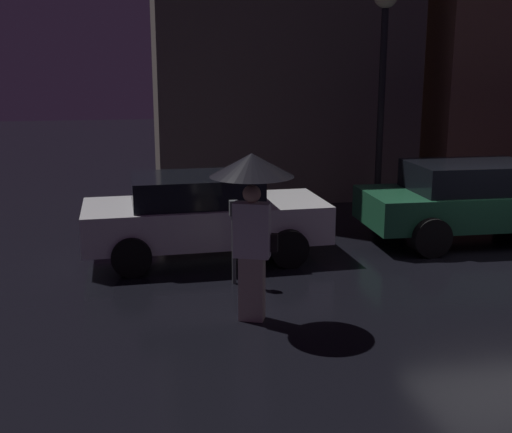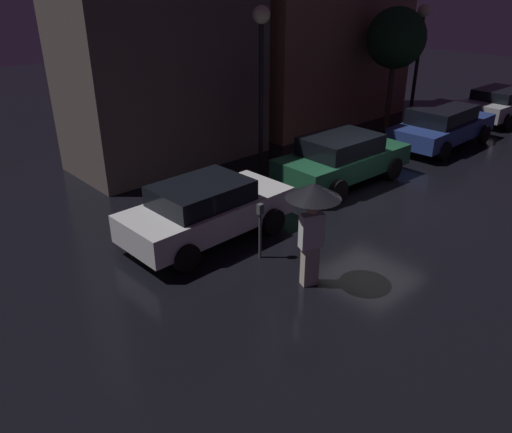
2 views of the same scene
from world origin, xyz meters
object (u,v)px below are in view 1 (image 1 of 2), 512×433
object	(u,v)px
pedestrian_with_umbrella	(252,192)
street_lamp_near	(384,44)
parked_car_green	(475,199)
parking_meter	(234,233)
parked_car_white	(203,214)

from	to	relation	value
pedestrian_with_umbrella	street_lamp_near	world-z (taller)	street_lamp_near
parked_car_green	parking_meter	size ratio (longest dim) A/B	3.38
parked_car_white	parked_car_green	world-z (taller)	parked_car_green
parking_meter	street_lamp_near	bearing A→B (deg)	46.76
parked_car_white	pedestrian_with_umbrella	world-z (taller)	pedestrian_with_umbrella
parked_car_green	street_lamp_near	xyz separation A→B (m)	(-0.92, 2.41, 2.78)
street_lamp_near	parked_car_green	bearing A→B (deg)	-69.00
pedestrian_with_umbrella	parked_car_green	bearing A→B (deg)	54.34
parked_car_white	pedestrian_with_umbrella	size ratio (longest dim) A/B	1.89
street_lamp_near	parking_meter	bearing A→B (deg)	-133.24
parking_meter	street_lamp_near	distance (m)	6.13
parked_car_white	parking_meter	size ratio (longest dim) A/B	3.20
pedestrian_with_umbrella	parking_meter	xyz separation A→B (m)	(-0.01, 1.38, -0.86)
parked_car_green	parking_meter	bearing A→B (deg)	-159.56
parking_meter	pedestrian_with_umbrella	bearing A→B (deg)	-89.52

